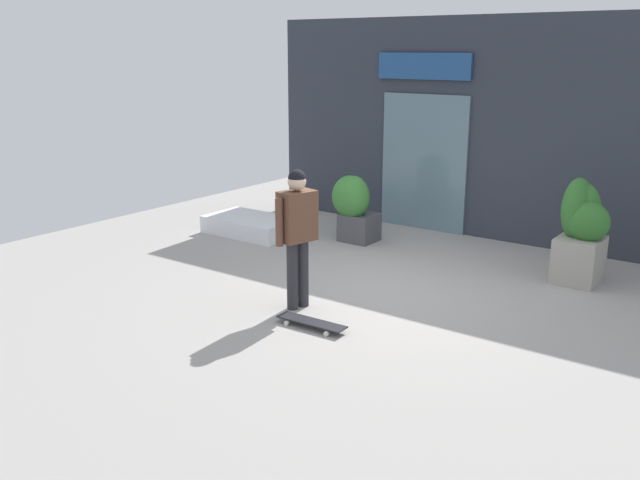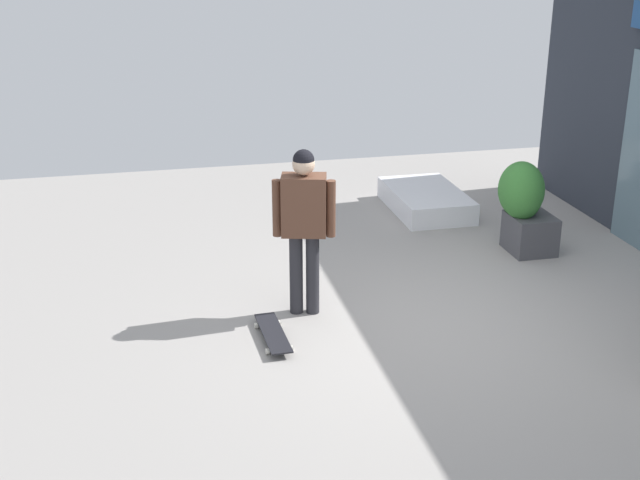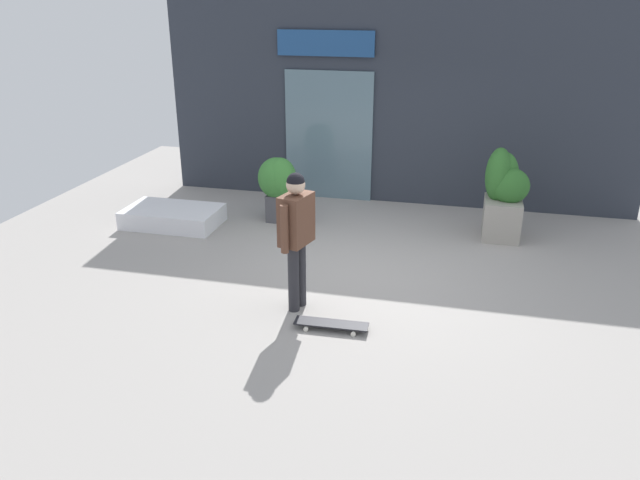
# 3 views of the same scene
# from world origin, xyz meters

# --- Properties ---
(ground_plane) EXTENTS (12.00, 12.00, 0.00)m
(ground_plane) POSITION_xyz_m (0.00, 0.00, 0.00)
(ground_plane) COLOR #9E9993
(building_facade) EXTENTS (8.10, 0.31, 3.46)m
(building_facade) POSITION_xyz_m (-0.04, 3.21, 1.72)
(building_facade) COLOR #2D333D
(building_facade) RESTS_ON ground_plane
(skateboarder) EXTENTS (0.36, 0.58, 1.65)m
(skateboarder) POSITION_xyz_m (-0.56, -1.14, 1.01)
(skateboarder) COLOR #28282D
(skateboarder) RESTS_ON ground_plane
(skateboard) EXTENTS (0.83, 0.27, 0.08)m
(skateboard) POSITION_xyz_m (-0.06, -1.54, 0.06)
(skateboard) COLOR black
(skateboard) RESTS_ON ground_plane
(planter_box_left) EXTENTS (0.65, 0.71, 1.36)m
(planter_box_left) POSITION_xyz_m (1.81, 1.82, 0.70)
(planter_box_left) COLOR gray
(planter_box_left) RESTS_ON ground_plane
(planter_box_right) EXTENTS (0.68, 0.61, 1.07)m
(planter_box_right) POSITION_xyz_m (-1.63, 1.67, 0.61)
(planter_box_right) COLOR #47474C
(planter_box_right) RESTS_ON ground_plane
(snow_ledge) EXTENTS (1.49, 0.90, 0.28)m
(snow_ledge) POSITION_xyz_m (-3.25, 1.08, 0.14)
(snow_ledge) COLOR white
(snow_ledge) RESTS_ON ground_plane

